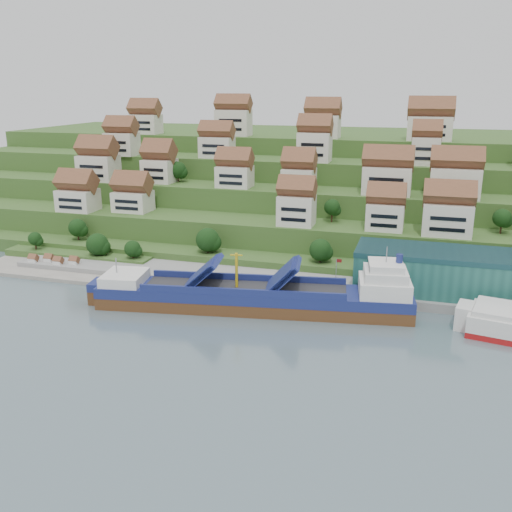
% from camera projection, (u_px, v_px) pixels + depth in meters
% --- Properties ---
extents(ground, '(300.00, 300.00, 0.00)m').
position_uv_depth(ground, '(251.00, 307.00, 131.52)').
color(ground, slate).
rests_on(ground, ground).
extents(quay, '(180.00, 14.00, 2.20)m').
position_uv_depth(quay, '(346.00, 289.00, 139.56)').
color(quay, gray).
rests_on(quay, ground).
extents(pebble_beach, '(45.00, 20.00, 1.00)m').
position_uv_depth(pebble_beach, '(64.00, 268.00, 158.13)').
color(pebble_beach, gray).
rests_on(pebble_beach, ground).
extents(hillside, '(260.00, 128.00, 31.00)m').
position_uv_depth(hillside, '(327.00, 187.00, 223.61)').
color(hillside, '#2D4C1E').
rests_on(hillside, ground).
extents(hillside_village, '(154.29, 62.65, 29.44)m').
position_uv_depth(hillside_village, '(316.00, 166.00, 180.17)').
color(hillside_village, silver).
rests_on(hillside_village, ground).
extents(hillside_trees, '(140.74, 62.79, 29.54)m').
position_uv_depth(hillside_trees, '(261.00, 207.00, 167.82)').
color(hillside_trees, '#163913').
rests_on(hillside_trees, ground).
extents(warehouse, '(60.00, 15.00, 10.00)m').
position_uv_depth(warehouse, '(488.00, 275.00, 130.97)').
color(warehouse, '#236057').
rests_on(warehouse, quay).
extents(flagpole, '(1.28, 0.16, 8.00)m').
position_uv_depth(flagpole, '(337.00, 272.00, 133.82)').
color(flagpole, gray).
rests_on(flagpole, quay).
extents(beach_huts, '(14.40, 3.70, 2.20)m').
position_uv_depth(beach_huts, '(54.00, 263.00, 157.07)').
color(beach_huts, white).
rests_on(beach_huts, pebble_beach).
extents(cargo_ship, '(71.87, 21.67, 15.66)m').
position_uv_depth(cargo_ship, '(261.00, 297.00, 129.03)').
color(cargo_ship, '#543219').
rests_on(cargo_ship, ground).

